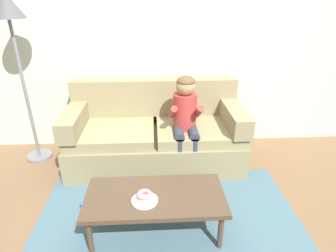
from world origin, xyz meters
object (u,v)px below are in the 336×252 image
person_child (185,116)px  toy_controller (92,205)px  coffee_table (155,199)px  donut (145,198)px  floor_lamp (10,24)px  couch (156,135)px

person_child → toy_controller: 1.32m
coffee_table → donut: size_ratio=9.52×
person_child → floor_lamp: size_ratio=0.58×
person_child → donut: (-0.43, -1.03, -0.25)m
couch → person_child: (0.33, -0.21, 0.33)m
floor_lamp → person_child: bearing=-11.2°
coffee_table → toy_controller: 0.77m
donut → floor_lamp: bearing=134.7°
donut → toy_controller: bearing=142.6°
toy_controller → floor_lamp: 2.03m
couch → floor_lamp: (-1.48, 0.15, 1.25)m
couch → coffee_table: size_ratio=1.76×
couch → donut: couch is taller
person_child → donut: person_child is taller
toy_controller → coffee_table: bearing=-60.8°
donut → floor_lamp: 2.28m
floor_lamp → coffee_table: bearing=-42.1°
person_child → donut: size_ratio=9.18×
floor_lamp → toy_controller: bearing=-49.4°
person_child → donut: 1.14m
couch → toy_controller: (-0.64, -0.83, -0.32)m
coffee_table → person_child: 1.07m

